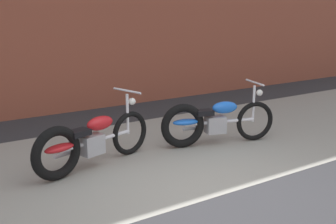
% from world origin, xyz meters
% --- Properties ---
extents(ground_plane, '(80.00, 80.00, 0.00)m').
position_xyz_m(ground_plane, '(0.00, 0.00, 0.00)').
color(ground_plane, '#2D2D30').
extents(sidewalk_slab, '(36.00, 3.50, 0.01)m').
position_xyz_m(sidewalk_slab, '(0.00, 1.75, 0.00)').
color(sidewalk_slab, gray).
rests_on(sidewalk_slab, ground).
extents(motorcycle_red, '(1.96, 0.79, 1.03)m').
position_xyz_m(motorcycle_red, '(-0.94, 1.66, 0.40)').
color(motorcycle_red, black).
rests_on(motorcycle_red, ground).
extents(motorcycle_blue, '(1.96, 0.78, 1.03)m').
position_xyz_m(motorcycle_blue, '(1.17, 1.57, 0.40)').
color(motorcycle_blue, black).
rests_on(motorcycle_blue, ground).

